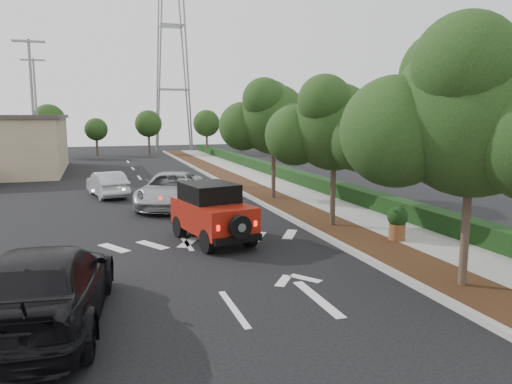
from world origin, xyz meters
name	(u,v)px	position (x,y,z in m)	size (l,w,h in m)	color
ground	(234,309)	(0.00, 0.00, 0.00)	(120.00, 120.00, 0.00)	black
curb	(261,203)	(4.60, 12.00, 0.07)	(0.20, 70.00, 0.15)	#9E9B93
planting_strip	(280,202)	(5.60, 12.00, 0.06)	(1.80, 70.00, 0.12)	black
sidewalk	(317,200)	(7.50, 12.00, 0.06)	(2.00, 70.00, 0.12)	gray
hedge	(343,192)	(8.90, 12.00, 0.40)	(0.80, 70.00, 0.80)	black
transmission_tower	(175,151)	(6.00, 48.00, 0.00)	(7.00, 4.00, 28.00)	slate
street_tree_near	(462,289)	(5.60, -0.50, 0.00)	(3.80, 3.80, 5.92)	black
street_tree_mid	(332,228)	(5.60, 6.50, 0.00)	(3.20, 3.20, 5.32)	black
street_tree_far	(273,200)	(5.60, 13.00, 0.00)	(3.40, 3.40, 5.62)	black
light_pole_a	(38,178)	(-6.50, 26.00, 0.00)	(2.00, 0.22, 9.00)	slate
light_pole_b	(40,162)	(-7.50, 38.00, 0.00)	(2.00, 0.22, 9.00)	slate
red_jeep	(211,212)	(0.85, 6.00, 0.98)	(2.35, 3.95, 1.94)	black
silver_suv_ahead	(171,190)	(0.50, 12.72, 0.78)	(2.57, 5.58, 1.55)	#A2A6AA
black_suv_oncoming	(45,287)	(-3.80, 0.24, 0.82)	(2.31, 5.68, 1.65)	black
silver_sedan_oncoming	(107,184)	(-2.22, 16.63, 0.65)	(1.37, 3.92, 1.29)	#B2B5BB
terracotta_planter	(398,220)	(6.60, 3.78, 0.79)	(0.67, 0.67, 1.17)	brown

